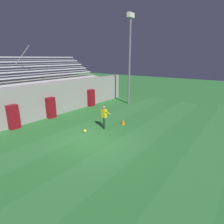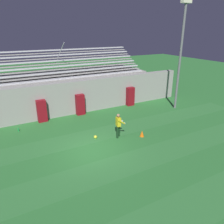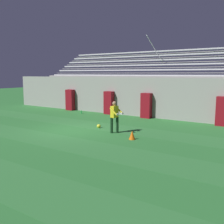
% 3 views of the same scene
% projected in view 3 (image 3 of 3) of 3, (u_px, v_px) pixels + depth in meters
% --- Properties ---
extents(ground_plane, '(80.00, 80.00, 0.00)m').
position_uv_depth(ground_plane, '(71.00, 130.00, 14.30)').
color(ground_plane, '#2D7533').
extents(turf_stripe_mid, '(28.00, 1.96, 0.01)m').
position_uv_depth(turf_stripe_mid, '(41.00, 138.00, 12.59)').
color(turf_stripe_mid, '#337A38').
rests_on(turf_stripe_mid, ground).
extents(turf_stripe_far, '(28.00, 1.96, 0.01)m').
position_uv_depth(turf_stripe_far, '(92.00, 125.00, 15.81)').
color(turf_stripe_far, '#337A38').
rests_on(turf_stripe_far, ground).
extents(back_wall, '(24.00, 0.60, 2.80)m').
position_uv_depth(back_wall, '(131.00, 96.00, 19.44)').
color(back_wall, '#999691').
rests_on(back_wall, ground).
extents(padding_pillar_gate_left, '(0.71, 0.44, 1.74)m').
position_uv_depth(padding_pillar_gate_left, '(109.00, 103.00, 19.93)').
color(padding_pillar_gate_left, maroon).
rests_on(padding_pillar_gate_left, ground).
extents(padding_pillar_gate_right, '(0.71, 0.44, 1.74)m').
position_uv_depth(padding_pillar_gate_right, '(146.00, 106.00, 18.19)').
color(padding_pillar_gate_right, maroon).
rests_on(padding_pillar_gate_right, ground).
extents(padding_pillar_far_left, '(0.71, 0.44, 1.74)m').
position_uv_depth(padding_pillar_far_left, '(70.00, 100.00, 22.12)').
color(padding_pillar_far_left, maroon).
rests_on(padding_pillar_far_left, ground).
extents(padding_pillar_far_right, '(0.71, 0.44, 1.74)m').
position_uv_depth(padding_pillar_far_right, '(222.00, 111.00, 15.44)').
color(padding_pillar_far_right, maroon).
rests_on(padding_pillar_far_right, ground).
extents(bleacher_stand, '(18.00, 4.75, 5.83)m').
position_uv_depth(bleacher_stand, '(147.00, 93.00, 21.63)').
color(bleacher_stand, '#999691').
rests_on(bleacher_stand, ground).
extents(goalkeeper, '(0.62, 0.63, 1.67)m').
position_uv_depth(goalkeeper, '(115.00, 115.00, 13.56)').
color(goalkeeper, '#143319').
rests_on(goalkeeper, ground).
extents(soccer_ball, '(0.22, 0.22, 0.22)m').
position_uv_depth(soccer_ball, '(99.00, 126.00, 14.93)').
color(soccer_ball, yellow).
rests_on(soccer_ball, ground).
extents(traffic_cone, '(0.30, 0.30, 0.42)m').
position_uv_depth(traffic_cone, '(132.00, 135.00, 12.31)').
color(traffic_cone, orange).
rests_on(traffic_cone, ground).
extents(water_bottle, '(0.07, 0.07, 0.24)m').
position_uv_depth(water_bottle, '(81.00, 112.00, 20.28)').
color(water_bottle, green).
rests_on(water_bottle, ground).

